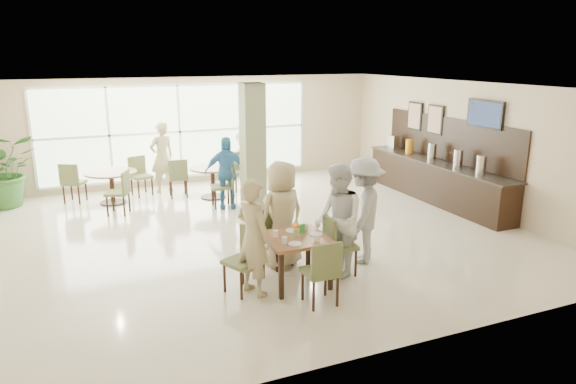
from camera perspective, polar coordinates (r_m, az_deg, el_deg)
name	(u,v)px	position (r m, az deg, el deg)	size (l,w,h in m)	color
ground	(255,233)	(10.05, -3.72, -4.53)	(10.00, 10.00, 0.00)	beige
room_shell	(253,146)	(9.61, -3.89, 5.08)	(10.00, 10.00, 10.00)	white
window_bank	(180,132)	(13.80, -11.95, 6.57)	(7.00, 0.04, 7.00)	silver
column	(253,150)	(10.91, -3.93, 4.66)	(0.45, 0.45, 2.80)	#767F58
main_table	(296,243)	(7.66, 0.85, -5.68)	(0.93, 0.93, 0.75)	brown
round_table_left	(111,178)	(12.54, -19.04, 1.43)	(1.17, 1.17, 0.75)	brown
round_table_right	(213,175)	(12.45, -8.37, 1.91)	(1.06, 1.06, 0.75)	brown
chairs_main_table	(295,253)	(7.75, 0.78, -6.83)	(2.17, 1.97, 0.95)	#5A6437
chairs_table_left	(111,184)	(12.53, -19.04, 0.90)	(2.12, 1.96, 0.95)	#5A6437
chairs_table_right	(213,178)	(12.46, -8.32, 1.50)	(2.06, 1.76, 0.95)	#5A6437
tabletop_clutter	(298,233)	(7.60, 1.07, -4.59)	(0.73, 0.74, 0.21)	white
buffet_counter	(436,178)	(12.55, 16.13, 1.53)	(0.64, 4.70, 1.95)	black
wall_tv	(485,114)	(11.63, 21.05, 8.09)	(0.06, 1.00, 0.58)	black
framed_art_a	(435,120)	(12.86, 16.05, 7.73)	(0.05, 0.55, 0.70)	black
framed_art_b	(415,116)	(13.49, 13.92, 8.20)	(0.05, 0.55, 0.70)	black
potted_plant	(4,171)	(13.19, -29.01, 2.07)	(1.49, 1.49, 1.65)	#316829
teen_left	(253,237)	(7.31, -3.87, -5.04)	(0.63, 0.41, 1.71)	tan
teen_far	(282,214)	(8.25, -0.69, -2.50)	(0.85, 0.47, 1.75)	tan
teen_right	(338,220)	(7.95, 5.59, -3.16)	(0.86, 0.67, 1.78)	white
teen_standing	(363,210)	(8.51, 8.38, -2.02)	(1.15, 0.66, 1.78)	#A5A5A7
adult_a	(226,173)	(11.52, -6.90, 2.15)	(0.95, 0.54, 1.62)	teal
adult_b	(246,159)	(12.59, -4.66, 3.64)	(1.63, 0.70, 1.76)	white
adult_standing	(162,157)	(13.15, -13.81, 3.76)	(0.64, 0.42, 1.77)	tan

